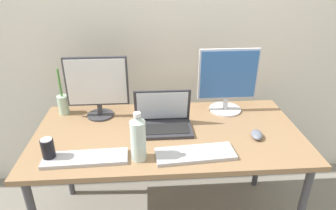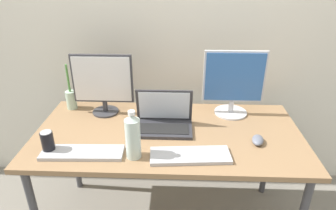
# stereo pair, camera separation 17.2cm
# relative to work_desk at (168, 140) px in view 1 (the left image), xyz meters

# --- Properties ---
(wall_back) EXTENTS (7.00, 0.08, 2.60)m
(wall_back) POSITION_rel_work_desk_xyz_m (0.00, 0.59, 0.62)
(wall_back) COLOR silver
(wall_back) RESTS_ON ground
(work_desk) EXTENTS (1.59, 0.79, 0.74)m
(work_desk) POSITION_rel_work_desk_xyz_m (0.00, 0.00, 0.00)
(work_desk) COLOR #424247
(work_desk) RESTS_ON ground
(monitor_left) EXTENTS (0.39, 0.17, 0.40)m
(monitor_left) POSITION_rel_work_desk_xyz_m (-0.43, 0.23, 0.28)
(monitor_left) COLOR #38383D
(monitor_left) RESTS_ON work_desk
(monitor_center) EXTENTS (0.39, 0.22, 0.43)m
(monitor_center) POSITION_rel_work_desk_xyz_m (0.41, 0.26, 0.28)
(monitor_center) COLOR silver
(monitor_center) RESTS_ON work_desk
(laptop_silver) EXTENTS (0.34, 0.22, 0.24)m
(laptop_silver) POSITION_rel_work_desk_xyz_m (-0.03, 0.05, 0.12)
(laptop_silver) COLOR #2D2D33
(laptop_silver) RESTS_ON work_desk
(keyboard_main) EXTENTS (0.44, 0.14, 0.02)m
(keyboard_main) POSITION_rel_work_desk_xyz_m (-0.45, -0.25, 0.07)
(keyboard_main) COLOR #B2B2B7
(keyboard_main) RESTS_ON work_desk
(keyboard_aux) EXTENTS (0.43, 0.18, 0.02)m
(keyboard_aux) POSITION_rel_work_desk_xyz_m (0.13, -0.25, 0.07)
(keyboard_aux) COLOR #B2B2B7
(keyboard_aux) RESTS_ON work_desk
(mouse_by_keyboard) EXTENTS (0.09, 0.12, 0.04)m
(mouse_by_keyboard) POSITION_rel_work_desk_xyz_m (0.51, -0.10, 0.08)
(mouse_by_keyboard) COLOR slate
(mouse_by_keyboard) RESTS_ON work_desk
(water_bottle) EXTENTS (0.08, 0.08, 0.27)m
(water_bottle) POSITION_rel_work_desk_xyz_m (-0.17, -0.25, 0.19)
(water_bottle) COLOR silver
(water_bottle) RESTS_ON work_desk
(soda_can_near_keyboard) EXTENTS (0.07, 0.07, 0.13)m
(soda_can_near_keyboard) POSITION_rel_work_desk_xyz_m (-0.63, -0.23, 0.12)
(soda_can_near_keyboard) COLOR black
(soda_can_near_keyboard) RESTS_ON work_desk
(bamboo_vase) EXTENTS (0.07, 0.07, 0.32)m
(bamboo_vase) POSITION_rel_work_desk_xyz_m (-0.68, 0.29, 0.13)
(bamboo_vase) COLOR #B2D1B7
(bamboo_vase) RESTS_ON work_desk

